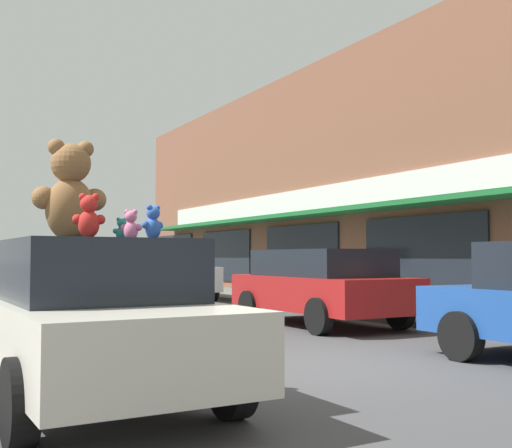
# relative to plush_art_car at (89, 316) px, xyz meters

# --- Properties ---
(ground_plane) EXTENTS (260.00, 260.00, 0.00)m
(ground_plane) POSITION_rel_plush_art_car_xyz_m (2.94, 0.68, -0.80)
(ground_plane) COLOR #424244
(plush_art_car) EXTENTS (1.97, 4.34, 1.53)m
(plush_art_car) POSITION_rel_plush_art_car_xyz_m (0.00, 0.00, 0.00)
(plush_art_car) COLOR beige
(plush_art_car) RESTS_ON ground_plane
(teddy_bear_giant) EXTENTS (0.75, 0.46, 1.02)m
(teddy_bear_giant) POSITION_rel_plush_art_car_xyz_m (-0.14, 0.27, 1.22)
(teddy_bear_giant) COLOR olive
(teddy_bear_giant) RESTS_ON plush_art_car
(teddy_bear_orange) EXTENTS (0.16, 0.14, 0.22)m
(teddy_bear_orange) POSITION_rel_plush_art_car_xyz_m (0.09, 0.40, 0.83)
(teddy_bear_orange) COLOR orange
(teddy_bear_orange) RESTS_ON plush_art_car
(teddy_bear_red) EXTENTS (0.29, 0.20, 0.38)m
(teddy_bear_red) POSITION_rel_plush_art_car_xyz_m (-0.20, -0.76, 0.91)
(teddy_bear_red) COLOR red
(teddy_bear_red) RESTS_ON plush_art_car
(teddy_bear_teal) EXTENTS (0.18, 0.11, 0.24)m
(teddy_bear_teal) POSITION_rel_plush_art_car_xyz_m (0.34, 0.09, 0.84)
(teddy_bear_teal) COLOR teal
(teddy_bear_teal) RESTS_ON plush_art_car
(teddy_bear_pink) EXTENTS (0.22, 0.20, 0.31)m
(teddy_bear_pink) POSITION_rel_plush_art_car_xyz_m (0.37, -0.12, 0.88)
(teddy_bear_pink) COLOR pink
(teddy_bear_pink) RESTS_ON plush_art_car
(teddy_bear_blue) EXTENTS (0.25, 0.17, 0.33)m
(teddy_bear_blue) POSITION_rel_plush_art_car_xyz_m (0.45, -0.55, 0.88)
(teddy_bear_blue) COLOR blue
(teddy_bear_blue) RESTS_ON plush_art_car
(parked_car_far_center) EXTENTS (2.05, 4.18, 1.51)m
(parked_car_far_center) POSITION_rel_plush_art_car_xyz_m (5.72, 4.43, 0.02)
(parked_car_far_center) COLOR maroon
(parked_car_far_center) RESTS_ON ground_plane
(parked_car_far_right) EXTENTS (1.90, 4.03, 1.70)m
(parked_car_far_right) POSITION_rel_plush_art_car_xyz_m (5.72, 12.73, 0.08)
(parked_car_far_right) COLOR silver
(parked_car_far_right) RESTS_ON ground_plane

